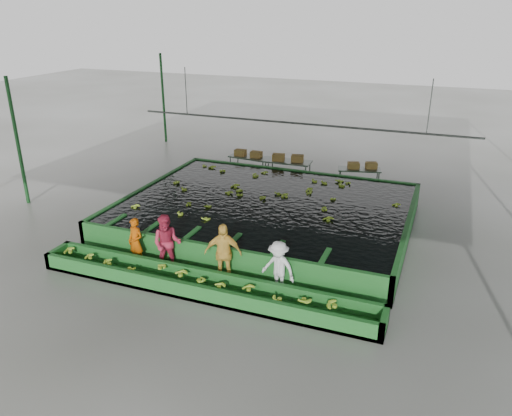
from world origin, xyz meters
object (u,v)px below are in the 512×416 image
at_px(packing_table_left, 251,166).
at_px(box_stack_right, 362,168).
at_px(worker_b, 167,243).
at_px(flotation_tank, 266,213).
at_px(packing_table_right, 359,178).
at_px(packing_table_mid, 286,171).
at_px(worker_a, 136,242).
at_px(worker_c, 223,253).
at_px(box_stack_left, 248,156).
at_px(sorting_trough, 202,285).
at_px(worker_d, 278,268).
at_px(box_stack_mid, 288,161).

relative_size(packing_table_left, box_stack_right, 1.63).
bearing_deg(worker_b, flotation_tank, 53.80).
bearing_deg(packing_table_right, flotation_tank, -114.01).
bearing_deg(packing_table_mid, worker_a, -101.26).
relative_size(flotation_tank, worker_c, 5.55).
relative_size(flotation_tank, worker_b, 5.63).
xyz_separation_m(flotation_tank, worker_c, (0.29, -4.30, 0.45)).
height_order(worker_b, box_stack_left, worker_b).
bearing_deg(flotation_tank, sorting_trough, -90.00).
relative_size(flotation_tank, worker_d, 6.47).
bearing_deg(box_stack_mid, worker_a, -101.81).
distance_m(sorting_trough, box_stack_left, 10.47).
bearing_deg(sorting_trough, packing_table_left, 104.37).
distance_m(worker_b, worker_c, 1.81).
height_order(worker_d, box_stack_mid, worker_d).
xyz_separation_m(sorting_trough, packing_table_mid, (-0.81, 9.89, 0.25)).
xyz_separation_m(flotation_tank, box_stack_left, (-2.73, 4.98, 0.48)).
xyz_separation_m(sorting_trough, packing_table_left, (-2.59, 10.11, 0.22)).
bearing_deg(box_stack_right, box_stack_mid, -168.17).
xyz_separation_m(packing_table_left, box_stack_mid, (1.86, -0.27, 0.53)).
xyz_separation_m(worker_d, box_stack_right, (0.52, 9.70, 0.05)).
distance_m(worker_a, box_stack_right, 10.95).
height_order(flotation_tank, packing_table_left, packing_table_left).
height_order(worker_c, worker_d, worker_c).
distance_m(worker_a, worker_b, 1.11).
height_order(box_stack_left, box_stack_mid, box_stack_mid).
xyz_separation_m(sorting_trough, box_stack_mid, (-0.73, 9.84, 0.75)).
bearing_deg(packing_table_mid, packing_table_left, 172.96).
relative_size(worker_b, worker_c, 0.98).
height_order(worker_c, packing_table_left, worker_c).
bearing_deg(packing_table_mid, worker_c, -83.09).
relative_size(worker_a, box_stack_right, 1.19).
bearing_deg(flotation_tank, box_stack_left, 118.72).
xyz_separation_m(worker_b, box_stack_mid, (0.79, 9.04, 0.11)).
distance_m(flotation_tank, packing_table_right, 5.81).
bearing_deg(box_stack_left, worker_c, -71.96).
xyz_separation_m(sorting_trough, worker_a, (-2.62, 0.80, 0.50)).
relative_size(worker_b, box_stack_mid, 1.29).
relative_size(sorting_trough, box_stack_left, 7.64).
xyz_separation_m(worker_d, packing_table_left, (-4.54, 9.31, -0.31)).
relative_size(worker_b, worker_d, 1.15).
relative_size(worker_b, packing_table_right, 0.98).
bearing_deg(worker_a, packing_table_right, 76.12).
bearing_deg(packing_table_mid, flotation_tank, -80.42).
bearing_deg(worker_c, flotation_tank, 76.59).
xyz_separation_m(worker_a, packing_table_left, (0.03, 9.31, -0.28)).
distance_m(flotation_tank, worker_b, 4.58).
bearing_deg(worker_c, box_stack_right, 60.09).
bearing_deg(packing_table_left, box_stack_right, 4.46).
relative_size(sorting_trough, packing_table_left, 4.88).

